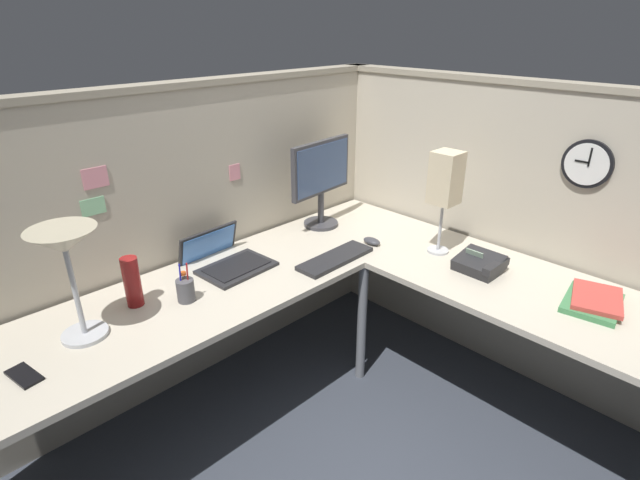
{
  "coord_description": "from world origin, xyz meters",
  "views": [
    {
      "loc": [
        -1.54,
        -1.25,
        1.84
      ],
      "look_at": [
        -0.06,
        0.26,
        0.88
      ],
      "focal_mm": 27.46,
      "sensor_mm": 36.0,
      "label": 1
    }
  ],
  "objects_px": {
    "monitor": "(321,177)",
    "computer_mouse": "(372,241)",
    "laptop": "(224,259)",
    "thermos_flask": "(132,282)",
    "desk_lamp_dome": "(65,250)",
    "wall_clock": "(588,164)",
    "desk_lamp_paper": "(445,181)",
    "cell_phone": "(24,376)",
    "book_stack": "(594,301)",
    "pen_cup": "(186,290)",
    "keyboard": "(335,258)",
    "office_phone": "(481,264)"
  },
  "relations": [
    {
      "from": "keyboard",
      "to": "desk_lamp_paper",
      "type": "bearing_deg",
      "value": -35.06
    },
    {
      "from": "office_phone",
      "to": "pen_cup",
      "type": "bearing_deg",
      "value": 146.71
    },
    {
      "from": "cell_phone",
      "to": "desk_lamp_paper",
      "type": "distance_m",
      "value": 1.93
    },
    {
      "from": "pen_cup",
      "to": "desk_lamp_paper",
      "type": "height_order",
      "value": "desk_lamp_paper"
    },
    {
      "from": "computer_mouse",
      "to": "thermos_flask",
      "type": "relative_size",
      "value": 0.47
    },
    {
      "from": "computer_mouse",
      "to": "desk_lamp_dome",
      "type": "bearing_deg",
      "value": 170.76
    },
    {
      "from": "monitor",
      "to": "desk_lamp_paper",
      "type": "height_order",
      "value": "desk_lamp_paper"
    },
    {
      "from": "cell_phone",
      "to": "monitor",
      "type": "bearing_deg",
      "value": -1.96
    },
    {
      "from": "keyboard",
      "to": "laptop",
      "type": "bearing_deg",
      "value": 137.29
    },
    {
      "from": "laptop",
      "to": "desk_lamp_paper",
      "type": "height_order",
      "value": "desk_lamp_paper"
    },
    {
      "from": "computer_mouse",
      "to": "pen_cup",
      "type": "xyz_separation_m",
      "value": [
        -1.02,
        0.19,
        0.04
      ]
    },
    {
      "from": "cell_phone",
      "to": "thermos_flask",
      "type": "relative_size",
      "value": 0.65
    },
    {
      "from": "desk_lamp_dome",
      "to": "book_stack",
      "type": "height_order",
      "value": "desk_lamp_dome"
    },
    {
      "from": "office_phone",
      "to": "cell_phone",
      "type": "bearing_deg",
      "value": 158.66
    },
    {
      "from": "laptop",
      "to": "desk_lamp_paper",
      "type": "bearing_deg",
      "value": -37.45
    },
    {
      "from": "pen_cup",
      "to": "keyboard",
      "type": "bearing_deg",
      "value": -14.22
    },
    {
      "from": "computer_mouse",
      "to": "cell_phone",
      "type": "bearing_deg",
      "value": 175.28
    },
    {
      "from": "keyboard",
      "to": "computer_mouse",
      "type": "xyz_separation_m",
      "value": [
        0.28,
        -0.0,
        0.01
      ]
    },
    {
      "from": "laptop",
      "to": "computer_mouse",
      "type": "bearing_deg",
      "value": -27.69
    },
    {
      "from": "computer_mouse",
      "to": "desk_lamp_dome",
      "type": "distance_m",
      "value": 1.49
    },
    {
      "from": "computer_mouse",
      "to": "book_stack",
      "type": "height_order",
      "value": "book_stack"
    },
    {
      "from": "desk_lamp_dome",
      "to": "office_phone",
      "type": "height_order",
      "value": "desk_lamp_dome"
    },
    {
      "from": "keyboard",
      "to": "desk_lamp_dome",
      "type": "relative_size",
      "value": 0.97
    },
    {
      "from": "desk_lamp_dome",
      "to": "wall_clock",
      "type": "relative_size",
      "value": 2.02
    },
    {
      "from": "desk_lamp_dome",
      "to": "book_stack",
      "type": "relative_size",
      "value": 1.38
    },
    {
      "from": "thermos_flask",
      "to": "computer_mouse",
      "type": "bearing_deg",
      "value": -14.64
    },
    {
      "from": "desk_lamp_dome",
      "to": "pen_cup",
      "type": "bearing_deg",
      "value": -6.22
    },
    {
      "from": "laptop",
      "to": "desk_lamp_paper",
      "type": "xyz_separation_m",
      "value": [
        0.87,
        -0.67,
        0.36
      ]
    },
    {
      "from": "keyboard",
      "to": "wall_clock",
      "type": "distance_m",
      "value": 1.24
    },
    {
      "from": "pen_cup",
      "to": "cell_phone",
      "type": "bearing_deg",
      "value": -175.65
    },
    {
      "from": "monitor",
      "to": "cell_phone",
      "type": "xyz_separation_m",
      "value": [
        -1.66,
        -0.24,
        -0.29
      ]
    },
    {
      "from": "monitor",
      "to": "computer_mouse",
      "type": "height_order",
      "value": "monitor"
    },
    {
      "from": "desk_lamp_dome",
      "to": "thermos_flask",
      "type": "bearing_deg",
      "value": 17.84
    },
    {
      "from": "computer_mouse",
      "to": "keyboard",
      "type": "bearing_deg",
      "value": 179.69
    },
    {
      "from": "computer_mouse",
      "to": "wall_clock",
      "type": "height_order",
      "value": "wall_clock"
    },
    {
      "from": "computer_mouse",
      "to": "thermos_flask",
      "type": "height_order",
      "value": "thermos_flask"
    },
    {
      "from": "laptop",
      "to": "desk_lamp_dome",
      "type": "bearing_deg",
      "value": -169.6
    },
    {
      "from": "monitor",
      "to": "thermos_flask",
      "type": "xyz_separation_m",
      "value": [
        -1.18,
        -0.07,
        -0.18
      ]
    },
    {
      "from": "desk_lamp_dome",
      "to": "wall_clock",
      "type": "xyz_separation_m",
      "value": [
        1.91,
        -1.06,
        0.15
      ]
    },
    {
      "from": "pen_cup",
      "to": "desk_lamp_paper",
      "type": "distance_m",
      "value": 1.33
    },
    {
      "from": "laptop",
      "to": "thermos_flask",
      "type": "height_order",
      "value": "thermos_flask"
    },
    {
      "from": "laptop",
      "to": "desk_lamp_dome",
      "type": "distance_m",
      "value": 0.82
    },
    {
      "from": "office_phone",
      "to": "book_stack",
      "type": "relative_size",
      "value": 0.64
    },
    {
      "from": "cell_phone",
      "to": "book_stack",
      "type": "xyz_separation_m",
      "value": [
        1.86,
        -1.2,
        0.02
      ]
    },
    {
      "from": "wall_clock",
      "to": "desk_lamp_paper",
      "type": "bearing_deg",
      "value": 120.31
    },
    {
      "from": "laptop",
      "to": "cell_phone",
      "type": "distance_m",
      "value": 1.0
    },
    {
      "from": "monitor",
      "to": "computer_mouse",
      "type": "bearing_deg",
      "value": -88.73
    },
    {
      "from": "monitor",
      "to": "wall_clock",
      "type": "height_order",
      "value": "wall_clock"
    },
    {
      "from": "office_phone",
      "to": "wall_clock",
      "type": "distance_m",
      "value": 0.65
    },
    {
      "from": "laptop",
      "to": "keyboard",
      "type": "relative_size",
      "value": 0.93
    }
  ]
}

